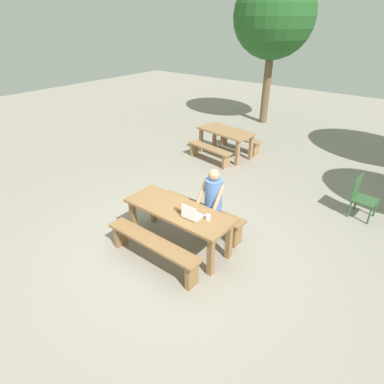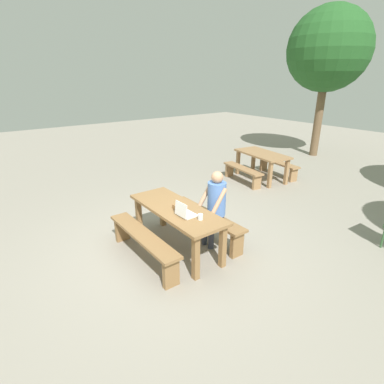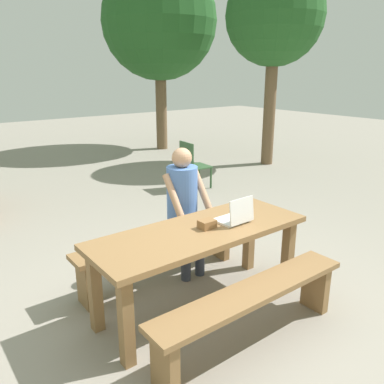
{
  "view_description": "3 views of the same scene",
  "coord_description": "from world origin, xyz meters",
  "views": [
    {
      "loc": [
        3.01,
        -3.41,
        3.6
      ],
      "look_at": [
        0.1,
        0.25,
        1.01
      ],
      "focal_mm": 29.75,
      "sensor_mm": 36.0,
      "label": 1
    },
    {
      "loc": [
        3.79,
        -2.51,
        2.78
      ],
      "look_at": [
        0.1,
        0.25,
        1.01
      ],
      "focal_mm": 28.26,
      "sensor_mm": 36.0,
      "label": 2
    },
    {
      "loc": [
        -1.95,
        -2.42,
        2.05
      ],
      "look_at": [
        0.1,
        0.25,
        1.01
      ],
      "focal_mm": 36.84,
      "sensor_mm": 36.0,
      "label": 3
    }
  ],
  "objects": [
    {
      "name": "laptop",
      "position": [
        0.34,
        -0.07,
        0.82
      ],
      "size": [
        0.29,
        0.26,
        0.24
      ],
      "rotation": [
        0.0,
        0.0,
        3.17
      ],
      "color": "white",
      "rests_on": "picnic_table_front"
    },
    {
      "name": "picnic_table_mid",
      "position": [
        -1.67,
        4.03,
        0.63
      ],
      "size": [
        1.7,
        1.02,
        0.76
      ],
      "rotation": [
        0.0,
        0.0,
        -0.15
      ],
      "color": "#9E754C",
      "rests_on": "ground"
    },
    {
      "name": "tree_rear",
      "position": [
        -2.37,
        7.78,
        3.58
      ],
      "size": [
        2.74,
        2.74,
        4.97
      ],
      "color": "brown",
      "rests_on": "ground"
    },
    {
      "name": "bench_near",
      "position": [
        0.0,
        -0.64,
        0.36
      ],
      "size": [
        1.81,
        0.3,
        0.48
      ],
      "color": "olive",
      "rests_on": "ground"
    },
    {
      "name": "ground_plane",
      "position": [
        0.0,
        0.0,
        0.0
      ],
      "size": [
        30.0,
        30.0,
        0.0
      ],
      "primitive_type": "plane",
      "color": "gray"
    },
    {
      "name": "small_pouch",
      "position": [
        0.06,
        -0.02,
        0.79
      ],
      "size": [
        0.14,
        0.11,
        0.07
      ],
      "color": "olive",
      "rests_on": "picnic_table_front"
    },
    {
      "name": "coffee_mug",
      "position": [
        0.59,
        0.05,
        0.8
      ],
      "size": [
        0.08,
        0.08,
        0.09
      ],
      "color": "white",
      "rests_on": "picnic_table_front"
    },
    {
      "name": "plastic_chair",
      "position": [
        2.23,
        3.02,
        0.44
      ],
      "size": [
        0.47,
        0.47,
        0.85
      ],
      "rotation": [
        0.0,
        0.0,
        1.49
      ],
      "color": "#335933",
      "rests_on": "ground"
    },
    {
      "name": "person_seated",
      "position": [
        0.28,
        0.6,
        0.78
      ],
      "size": [
        0.42,
        0.41,
        1.33
      ],
      "color": "#333847",
      "rests_on": "ground"
    },
    {
      "name": "bench_mid_north",
      "position": [
        -1.57,
        4.67,
        0.31
      ],
      "size": [
        1.47,
        0.51,
        0.42
      ],
      "rotation": [
        0.0,
        0.0,
        -0.15
      ],
      "color": "#9E754C",
      "rests_on": "ground"
    },
    {
      "name": "bench_mid_south",
      "position": [
        -1.76,
        3.39,
        0.31
      ],
      "size": [
        1.47,
        0.51,
        0.42
      ],
      "rotation": [
        0.0,
        0.0,
        -0.15
      ],
      "color": "#9E754C",
      "rests_on": "ground"
    },
    {
      "name": "bench_far",
      "position": [
        0.0,
        0.64,
        0.36
      ],
      "size": [
        1.81,
        0.3,
        0.48
      ],
      "color": "olive",
      "rests_on": "ground"
    },
    {
      "name": "picnic_table_front",
      "position": [
        0.0,
        0.0,
        0.64
      ],
      "size": [
        1.94,
        0.72,
        0.76
      ],
      "color": "olive",
      "rests_on": "ground"
    }
  ]
}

